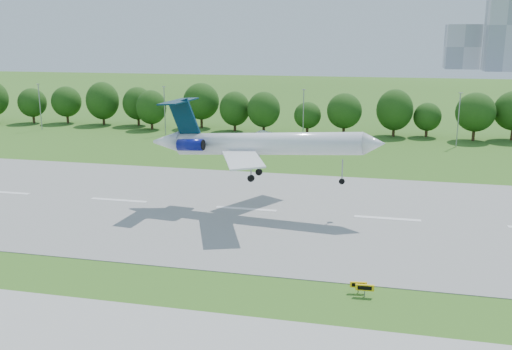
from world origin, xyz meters
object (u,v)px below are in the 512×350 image
at_px(airliner, 256,143).
at_px(service_vehicle_a, 264,133).
at_px(service_vehicle_b, 187,139).
at_px(taxi_sign_left, 358,285).

height_order(airliner, service_vehicle_a, airliner).
bearing_deg(service_vehicle_b, taxi_sign_left, -138.38).
height_order(taxi_sign_left, service_vehicle_a, service_vehicle_a).
relative_size(airliner, service_vehicle_b, 8.55).
bearing_deg(taxi_sign_left, airliner, 115.22).
relative_size(service_vehicle_a, service_vehicle_b, 1.05).
relative_size(taxi_sign_left, service_vehicle_b, 0.42).
xyz_separation_m(taxi_sign_left, service_vehicle_a, (-27.55, 85.25, -0.17)).
bearing_deg(airliner, service_vehicle_a, 104.87).
xyz_separation_m(service_vehicle_a, service_vehicle_b, (-16.17, -12.03, -0.01)).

